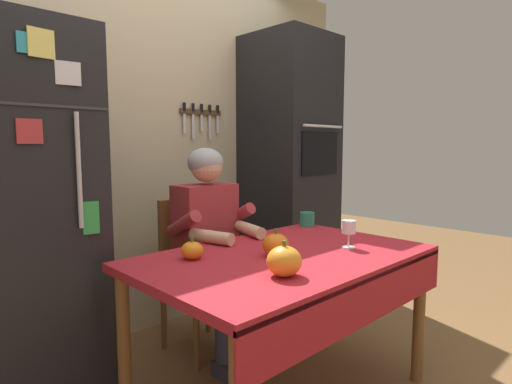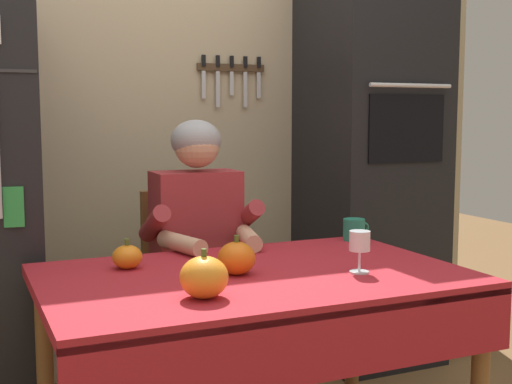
{
  "view_description": "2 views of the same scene",
  "coord_description": "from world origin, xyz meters",
  "px_view_note": "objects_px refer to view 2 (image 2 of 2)",
  "views": [
    {
      "loc": [
        -1.46,
        -1.22,
        1.26
      ],
      "look_at": [
        -0.13,
        0.16,
        1.04
      ],
      "focal_mm": 29.29,
      "sensor_mm": 36.0,
      "label": 1
    },
    {
      "loc": [
        -0.9,
        -1.94,
        1.27
      ],
      "look_at": [
        0.09,
        0.27,
        0.99
      ],
      "focal_mm": 47.64,
      "sensor_mm": 36.0,
      "label": 2
    }
  ],
  "objects_px": {
    "dining_table": "(256,298)",
    "seated_person": "(202,243)",
    "wine_glass": "(360,243)",
    "pumpkin_small": "(204,277)",
    "coffee_mug": "(354,229)",
    "pumpkin_medium": "(237,258)",
    "chair_behind_person": "(188,286)",
    "pumpkin_large": "(127,257)",
    "wall_oven": "(370,157)"
  },
  "relations": [
    {
      "from": "wall_oven",
      "to": "wine_glass",
      "type": "xyz_separation_m",
      "value": [
        -0.73,
        -1.05,
        -0.21
      ]
    },
    {
      "from": "dining_table",
      "to": "wine_glass",
      "type": "xyz_separation_m",
      "value": [
        0.32,
        -0.13,
        0.18
      ]
    },
    {
      "from": "seated_person",
      "to": "pumpkin_large",
      "type": "xyz_separation_m",
      "value": [
        -0.39,
        -0.36,
        0.04
      ]
    },
    {
      "from": "wine_glass",
      "to": "pumpkin_large",
      "type": "distance_m",
      "value": 0.79
    },
    {
      "from": "coffee_mug",
      "to": "seated_person",
      "type": "bearing_deg",
      "value": 160.07
    },
    {
      "from": "wall_oven",
      "to": "dining_table",
      "type": "distance_m",
      "value": 1.45
    },
    {
      "from": "dining_table",
      "to": "pumpkin_medium",
      "type": "height_order",
      "value": "pumpkin_medium"
    },
    {
      "from": "pumpkin_medium",
      "to": "pumpkin_small",
      "type": "distance_m",
      "value": 0.3
    },
    {
      "from": "pumpkin_medium",
      "to": "pumpkin_small",
      "type": "xyz_separation_m",
      "value": [
        -0.2,
        -0.23,
        0.01
      ]
    },
    {
      "from": "dining_table",
      "to": "wine_glass",
      "type": "height_order",
      "value": "wine_glass"
    },
    {
      "from": "wall_oven",
      "to": "wine_glass",
      "type": "relative_size",
      "value": 14.78
    },
    {
      "from": "dining_table",
      "to": "wine_glass",
      "type": "relative_size",
      "value": 9.85
    },
    {
      "from": "wine_glass",
      "to": "pumpkin_medium",
      "type": "relative_size",
      "value": 1.08
    },
    {
      "from": "chair_behind_person",
      "to": "pumpkin_large",
      "type": "xyz_separation_m",
      "value": [
        -0.39,
        -0.54,
        0.27
      ]
    },
    {
      "from": "dining_table",
      "to": "pumpkin_medium",
      "type": "xyz_separation_m",
      "value": [
        -0.06,
        0.02,
        0.14
      ]
    },
    {
      "from": "dining_table",
      "to": "pumpkin_large",
      "type": "distance_m",
      "value": 0.47
    },
    {
      "from": "wall_oven",
      "to": "pumpkin_large",
      "type": "distance_m",
      "value": 1.6
    },
    {
      "from": "pumpkin_medium",
      "to": "pumpkin_small",
      "type": "bearing_deg",
      "value": -130.33
    },
    {
      "from": "coffee_mug",
      "to": "pumpkin_large",
      "type": "height_order",
      "value": "pumpkin_large"
    },
    {
      "from": "wine_glass",
      "to": "pumpkin_medium",
      "type": "xyz_separation_m",
      "value": [
        -0.38,
        0.15,
        -0.05
      ]
    },
    {
      "from": "chair_behind_person",
      "to": "pumpkin_small",
      "type": "bearing_deg",
      "value": -105.51
    },
    {
      "from": "wine_glass",
      "to": "pumpkin_large",
      "type": "relative_size",
      "value": 1.37
    },
    {
      "from": "dining_table",
      "to": "seated_person",
      "type": "height_order",
      "value": "seated_person"
    },
    {
      "from": "coffee_mug",
      "to": "wall_oven",
      "type": "bearing_deg",
      "value": 51.52
    },
    {
      "from": "pumpkin_large",
      "to": "dining_table",
      "type": "bearing_deg",
      "value": -33.65
    },
    {
      "from": "seated_person",
      "to": "pumpkin_small",
      "type": "height_order",
      "value": "seated_person"
    },
    {
      "from": "wall_oven",
      "to": "dining_table",
      "type": "bearing_deg",
      "value": -138.69
    },
    {
      "from": "wine_glass",
      "to": "pumpkin_large",
      "type": "xyz_separation_m",
      "value": [
        -0.69,
        0.38,
        -0.06
      ]
    },
    {
      "from": "coffee_mug",
      "to": "pumpkin_medium",
      "type": "relative_size",
      "value": 0.9
    },
    {
      "from": "pumpkin_small",
      "to": "seated_person",
      "type": "bearing_deg",
      "value": 71.14
    },
    {
      "from": "wall_oven",
      "to": "seated_person",
      "type": "relative_size",
      "value": 1.69
    },
    {
      "from": "dining_table",
      "to": "chair_behind_person",
      "type": "bearing_deg",
      "value": 88.51
    },
    {
      "from": "wall_oven",
      "to": "pumpkin_medium",
      "type": "xyz_separation_m",
      "value": [
        -1.11,
        -0.91,
        -0.26
      ]
    },
    {
      "from": "wine_glass",
      "to": "pumpkin_small",
      "type": "bearing_deg",
      "value": -171.67
    },
    {
      "from": "coffee_mug",
      "to": "dining_table",
      "type": "bearing_deg",
      "value": -148.26
    },
    {
      "from": "seated_person",
      "to": "wine_glass",
      "type": "relative_size",
      "value": 8.76
    },
    {
      "from": "pumpkin_large",
      "to": "pumpkin_small",
      "type": "bearing_deg",
      "value": -75.97
    },
    {
      "from": "seated_person",
      "to": "coffee_mug",
      "type": "distance_m",
      "value": 0.64
    },
    {
      "from": "wall_oven",
      "to": "coffee_mug",
      "type": "distance_m",
      "value": 0.74
    },
    {
      "from": "wall_oven",
      "to": "pumpkin_large",
      "type": "height_order",
      "value": "wall_oven"
    },
    {
      "from": "dining_table",
      "to": "seated_person",
      "type": "distance_m",
      "value": 0.61
    },
    {
      "from": "coffee_mug",
      "to": "wine_glass",
      "type": "bearing_deg",
      "value": -120.51
    },
    {
      "from": "coffee_mug",
      "to": "pumpkin_small",
      "type": "height_order",
      "value": "pumpkin_small"
    },
    {
      "from": "wall_oven",
      "to": "pumpkin_medium",
      "type": "height_order",
      "value": "wall_oven"
    },
    {
      "from": "dining_table",
      "to": "pumpkin_small",
      "type": "relative_size",
      "value": 9.7
    },
    {
      "from": "wall_oven",
      "to": "coffee_mug",
      "type": "bearing_deg",
      "value": -128.48
    },
    {
      "from": "pumpkin_medium",
      "to": "dining_table",
      "type": "bearing_deg",
      "value": -15.16
    },
    {
      "from": "wall_oven",
      "to": "pumpkin_small",
      "type": "bearing_deg",
      "value": -139.04
    },
    {
      "from": "chair_behind_person",
      "to": "seated_person",
      "type": "xyz_separation_m",
      "value": [
        0.0,
        -0.19,
        0.23
      ]
    },
    {
      "from": "pumpkin_large",
      "to": "pumpkin_medium",
      "type": "bearing_deg",
      "value": -36.72
    }
  ]
}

